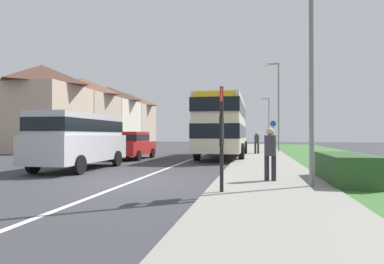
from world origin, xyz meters
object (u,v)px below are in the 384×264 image
Objects in this scene: bus_stop_sign at (222,132)px; street_lamp_mid at (277,101)px; pedestrian_at_stop at (270,151)px; street_lamp_far at (268,118)px; double_decker_bus at (224,124)px; street_lamp_near at (307,10)px; parked_car_red at (132,144)px; parked_van_silver at (80,137)px; pedestrian_walking_away at (257,142)px; cycle_route_sign at (273,135)px.

street_lamp_mid is (2.49, 20.02, 2.65)m from bus_stop_sign.
bus_stop_sign reaches higher than pedestrian_at_stop.
street_lamp_far is (-0.05, 19.77, -0.38)m from street_lamp_mid.
double_decker_bus is 12.91m from street_lamp_near.
street_lamp_mid reaches higher than bus_stop_sign.
street_lamp_mid is at bearing 85.88° from pedestrian_at_stop.
bus_stop_sign reaches higher than parked_car_red.
parked_van_silver is 13.44m from pedestrian_walking_away.
street_lamp_mid is at bearing 58.90° from parked_van_silver.
parked_car_red is 2.49× the size of pedestrian_walking_away.
double_decker_bus is at bearing 24.19° from parked_car_red.
cycle_route_sign is at bearing 90.27° from street_lamp_near.
pedestrian_walking_away is 0.25× the size of street_lamp_far.
pedestrian_at_stop is 18.18m from street_lamp_mid.
cycle_route_sign reaches higher than pedestrian_at_stop.
double_decker_bus reaches higher than bus_stop_sign.
pedestrian_at_stop is at bearing -94.12° from street_lamp_mid.
street_lamp_far is (8.97, 28.69, 2.91)m from parked_car_red.
street_lamp_far is at bearing 90.15° from street_lamp_mid.
double_decker_bus is at bearing -97.98° from street_lamp_far.
parked_car_red is 10.94m from cycle_route_sign.
bus_stop_sign is at bearing -92.96° from pedestrian_walking_away.
street_lamp_near is 1.28× the size of street_lamp_far.
street_lamp_far reaches higher than bus_stop_sign.
parked_van_silver is at bearing -121.10° from street_lamp_mid.
double_decker_bus reaches higher than parked_van_silver.
parked_car_red is at bearing -144.89° from pedestrian_walking_away.
parked_car_red is 9.01m from pedestrian_walking_away.
street_lamp_near reaches higher than parked_van_silver.
pedestrian_walking_away is at bearing 87.04° from bus_stop_sign.
street_lamp_near is at bearing -90.46° from street_lamp_far.
parked_van_silver is 6.06m from parked_car_red.
parked_car_red is 1.60× the size of bus_stop_sign.
street_lamp_far is (0.31, 38.49, -0.93)m from street_lamp_near.
cycle_route_sign reaches higher than parked_van_silver.
parked_car_red is at bearing -135.34° from street_lamp_mid.
parked_car_red is at bearing -107.36° from street_lamp_far.
bus_stop_sign is 0.31× the size of street_lamp_near.
bus_stop_sign is 20.35m from street_lamp_mid.
parked_car_red is at bearing 130.87° from pedestrian_at_stop.
parked_van_silver is 35.95m from street_lamp_far.
parked_car_red is at bearing -155.81° from double_decker_bus.
pedestrian_walking_away is 15.51m from street_lamp_near.
bus_stop_sign is (-1.20, -2.17, 0.56)m from pedestrian_at_stop.
cycle_route_sign is at bearing 52.50° from pedestrian_walking_away.
pedestrian_at_stop is at bearing -77.75° from double_decker_bus.
pedestrian_walking_away is (2.10, 2.81, -1.17)m from double_decker_bus.
double_decker_bus is 1.34× the size of street_lamp_mid.
street_lamp_far reaches higher than cycle_route_sign.
street_lamp_far is (2.44, 39.80, 2.27)m from bus_stop_sign.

